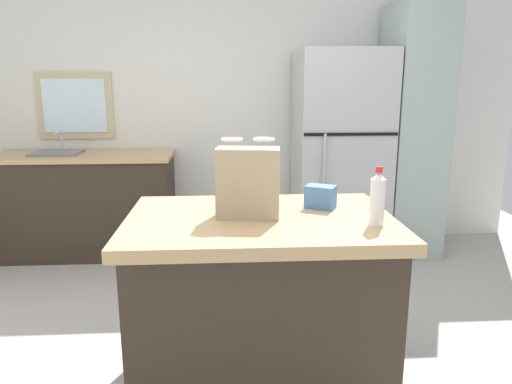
# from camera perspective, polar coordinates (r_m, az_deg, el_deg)

# --- Properties ---
(ground) EXTENTS (6.49, 6.49, 0.00)m
(ground) POSITION_cam_1_polar(r_m,az_deg,el_deg) (2.67, -1.40, -21.58)
(ground) COLOR #ADA89E
(back_wall) EXTENTS (5.41, 0.13, 2.68)m
(back_wall) POSITION_cam_1_polar(r_m,az_deg,el_deg) (4.54, -2.93, 10.81)
(back_wall) COLOR silver
(back_wall) RESTS_ON ground
(kitchen_island) EXTENTS (1.27, 0.88, 0.89)m
(kitchen_island) POSITION_cam_1_polar(r_m,az_deg,el_deg) (2.42, 0.45, -13.05)
(kitchen_island) COLOR #33281E
(kitchen_island) RESTS_ON ground
(refrigerator) EXTENTS (0.78, 0.74, 1.79)m
(refrigerator) POSITION_cam_1_polar(r_m,az_deg,el_deg) (4.27, 10.04, 4.52)
(refrigerator) COLOR #B7B7BC
(refrigerator) RESTS_ON ground
(tall_cabinet) EXTENTS (0.46, 0.67, 2.18)m
(tall_cabinet) POSITION_cam_1_polar(r_m,az_deg,el_deg) (4.44, 18.24, 6.92)
(tall_cabinet) COLOR #9EB2A8
(tall_cabinet) RESTS_ON ground
(sink_counter) EXTENTS (1.53, 0.62, 1.10)m
(sink_counter) POSITION_cam_1_polar(r_m,az_deg,el_deg) (4.47, -19.73, -1.27)
(sink_counter) COLOR #33281E
(sink_counter) RESTS_ON ground
(shopping_bag) EXTENTS (0.31, 0.18, 0.38)m
(shopping_bag) POSITION_cam_1_polar(r_m,az_deg,el_deg) (2.21, -0.96, 1.18)
(shopping_bag) COLOR tan
(shopping_bag) RESTS_ON kitchen_island
(small_box) EXTENTS (0.17, 0.15, 0.12)m
(small_box) POSITION_cam_1_polar(r_m,az_deg,el_deg) (2.42, 7.78, -0.59)
(small_box) COLOR #4775B7
(small_box) RESTS_ON kitchen_island
(bottle) EXTENTS (0.07, 0.07, 0.27)m
(bottle) POSITION_cam_1_polar(r_m,az_deg,el_deg) (2.16, 14.42, -0.84)
(bottle) COLOR white
(bottle) RESTS_ON kitchen_island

